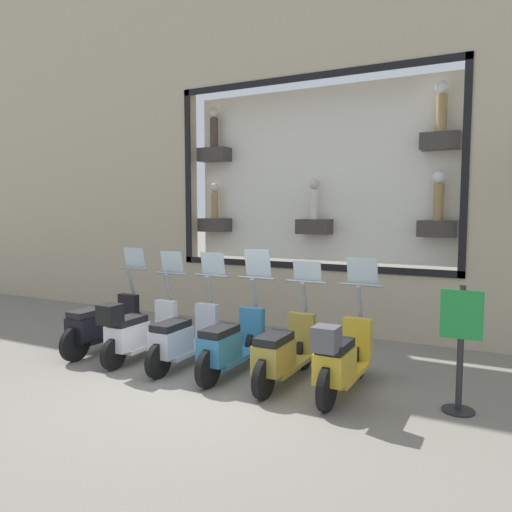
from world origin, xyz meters
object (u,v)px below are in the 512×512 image
scooter_olive_1 (283,352)px  shop_sign_post (461,346)px  scooter_black_5 (101,325)px  scooter_yellow_0 (341,358)px  scooter_white_4 (137,331)px  scooter_silver_3 (183,338)px  scooter_teal_2 (230,344)px

scooter_olive_1 → shop_sign_post: (0.11, -2.13, 0.34)m
scooter_black_5 → scooter_yellow_0: bearing=-90.9°
scooter_white_4 → shop_sign_post: scooter_white_4 is taller
scooter_white_4 → scooter_black_5: size_ratio=0.99×
scooter_olive_1 → scooter_silver_3: scooter_silver_3 is taller
shop_sign_post → scooter_yellow_0: bearing=97.1°
scooter_black_5 → scooter_silver_3: bearing=-90.2°
scooter_silver_3 → shop_sign_post: (0.11, -3.72, 0.34)m
shop_sign_post → scooter_black_5: bearing=91.1°
scooter_teal_2 → scooter_yellow_0: bearing=-92.2°
scooter_yellow_0 → scooter_olive_1: bearing=86.0°
scooter_yellow_0 → scooter_silver_3: (0.06, 2.39, -0.05)m
scooter_olive_1 → scooter_silver_3: bearing=90.0°
scooter_white_4 → shop_sign_post: 4.53m
scooter_teal_2 → shop_sign_post: (0.11, -2.92, 0.33)m
scooter_olive_1 → scooter_teal_2: size_ratio=1.00×
scooter_silver_3 → scooter_black_5: 1.60m
scooter_yellow_0 → scooter_teal_2: 1.60m
scooter_olive_1 → scooter_silver_3: (0.00, 1.60, -0.00)m
scooter_yellow_0 → shop_sign_post: 1.37m
scooter_white_4 → scooter_yellow_0: bearing=-89.8°
scooter_olive_1 → scooter_black_5: (0.00, 3.19, 0.01)m
scooter_olive_1 → scooter_teal_2: 0.80m
scooter_teal_2 → scooter_silver_3: size_ratio=1.00×
scooter_olive_1 → scooter_teal_2: scooter_teal_2 is taller
scooter_white_4 → scooter_silver_3: bearing=-85.2°
scooter_teal_2 → scooter_white_4: bearing=92.6°
scooter_teal_2 → scooter_silver_3: 0.80m
scooter_yellow_0 → scooter_teal_2: size_ratio=1.00×
scooter_olive_1 → scooter_black_5: scooter_black_5 is taller
scooter_olive_1 → scooter_teal_2: bearing=89.7°
scooter_yellow_0 → scooter_black_5: 3.99m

